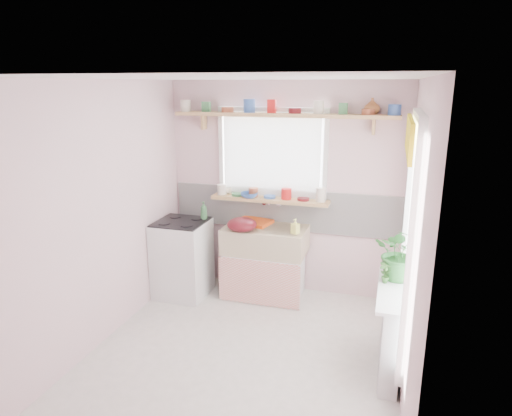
% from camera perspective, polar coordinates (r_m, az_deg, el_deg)
% --- Properties ---
extents(room, '(3.20, 3.20, 3.20)m').
position_cam_1_polar(room, '(4.56, 9.56, 1.31)').
color(room, silver).
rests_on(room, ground).
extents(sink_unit, '(0.95, 0.65, 1.11)m').
position_cam_1_polar(sink_unit, '(5.41, 1.14, -6.70)').
color(sink_unit, white).
rests_on(sink_unit, ground).
extents(cooker, '(0.58, 0.58, 0.93)m').
position_cam_1_polar(cooker, '(5.51, -9.18, -6.18)').
color(cooker, white).
rests_on(cooker, ground).
extents(radiator_ledge, '(0.22, 0.95, 0.78)m').
position_cam_1_polar(radiator_ledge, '(4.27, 16.54, -14.22)').
color(radiator_ledge, white).
rests_on(radiator_ledge, ground).
extents(windowsill, '(1.40, 0.22, 0.04)m').
position_cam_1_polar(windowsill, '(5.36, 1.72, 1.06)').
color(windowsill, tan).
rests_on(windowsill, room).
extents(pine_shelf, '(2.52, 0.24, 0.04)m').
position_cam_1_polar(pine_shelf, '(5.16, 3.42, 11.52)').
color(pine_shelf, tan).
rests_on(pine_shelf, room).
extents(shelf_crockery, '(2.47, 0.11, 0.12)m').
position_cam_1_polar(shelf_crockery, '(5.16, 3.18, 12.36)').
color(shelf_crockery, silver).
rests_on(shelf_crockery, pine_shelf).
extents(sill_crockery, '(1.35, 0.11, 0.12)m').
position_cam_1_polar(sill_crockery, '(5.35, 1.55, 1.86)').
color(sill_crockery, silver).
rests_on(sill_crockery, windowsill).
extents(dish_tray, '(0.46, 0.38, 0.04)m').
position_cam_1_polar(dish_tray, '(5.42, -0.30, -1.75)').
color(dish_tray, '#EA5314').
rests_on(dish_tray, sink_unit).
extents(colander, '(0.40, 0.40, 0.15)m').
position_cam_1_polar(colander, '(5.13, -1.77, -2.07)').
color(colander, '#500D15').
rests_on(colander, sink_unit).
extents(jade_plant, '(0.45, 0.40, 0.49)m').
position_cam_1_polar(jade_plant, '(4.20, 17.65, -5.39)').
color(jade_plant, '#255C25').
rests_on(jade_plant, radiator_ledge).
extents(fruit_bowl, '(0.27, 0.27, 0.06)m').
position_cam_1_polar(fruit_bowl, '(4.46, 17.42, -7.15)').
color(fruit_bowl, silver).
rests_on(fruit_bowl, radiator_ledge).
extents(herb_pot, '(0.12, 0.10, 0.20)m').
position_cam_1_polar(herb_pot, '(4.15, 15.83, -7.69)').
color(herb_pot, '#376829').
rests_on(herb_pot, radiator_ledge).
extents(soap_bottle_sink, '(0.10, 0.10, 0.17)m').
position_cam_1_polar(soap_bottle_sink, '(5.06, 4.93, -2.30)').
color(soap_bottle_sink, '#F9FF71').
rests_on(soap_bottle_sink, sink_unit).
extents(sill_cup, '(0.12, 0.12, 0.09)m').
position_cam_1_polar(sill_cup, '(5.56, -3.52, 2.23)').
color(sill_cup, silver).
rests_on(sill_cup, windowsill).
extents(sill_bowl, '(0.27, 0.27, 0.06)m').
position_cam_1_polar(sill_bowl, '(5.36, -0.86, 1.63)').
color(sill_bowl, '#3561AF').
rests_on(sill_bowl, windowsill).
extents(shelf_vase, '(0.20, 0.20, 0.17)m').
position_cam_1_polar(shelf_vase, '(5.08, 14.31, 12.23)').
color(shelf_vase, '#A05F31').
rests_on(shelf_vase, pine_shelf).
extents(cooker_bottle, '(0.10, 0.10, 0.21)m').
position_cam_1_polar(cooker_bottle, '(5.38, -6.55, -0.29)').
color(cooker_bottle, '#397343').
rests_on(cooker_bottle, cooker).
extents(fruit, '(0.20, 0.14, 0.10)m').
position_cam_1_polar(fruit, '(4.44, 17.55, -6.43)').
color(fruit, '#F25A14').
rests_on(fruit, fruit_bowl).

